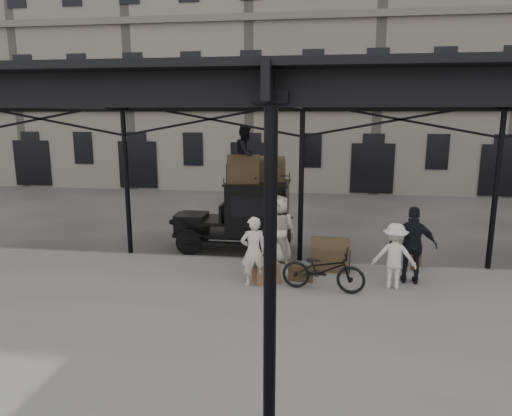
{
  "coord_description": "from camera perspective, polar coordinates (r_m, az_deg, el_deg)",
  "views": [
    {
      "loc": [
        0.49,
        -10.33,
        4.2
      ],
      "look_at": [
        -1.19,
        1.6,
        1.7
      ],
      "focal_mm": 32.0,
      "sensor_mm": 36.0,
      "label": 1
    }
  ],
  "objects": [
    {
      "name": "porter_left",
      "position": [
        10.88,
        -0.34,
        -5.42
      ],
      "size": [
        0.72,
        0.6,
        1.69
      ],
      "primitive_type": "imported",
      "rotation": [
        0.0,
        0.0,
        3.51
      ],
      "color": "beige",
      "rests_on": "platform"
    },
    {
      "name": "suitcase_flat",
      "position": [
        11.36,
        5.59,
        -8.14
      ],
      "size": [
        0.62,
        0.24,
        0.4
      ],
      "primitive_type": "cube",
      "rotation": [
        0.0,
        0.0,
        -0.16
      ],
      "color": "#4F3F24",
      "rests_on": "platform"
    },
    {
      "name": "porter_right",
      "position": [
        11.2,
        16.92,
        -5.76
      ],
      "size": [
        1.09,
        0.73,
        1.56
      ],
      "primitive_type": "imported",
      "rotation": [
        0.0,
        0.0,
        2.99
      ],
      "color": "silver",
      "rests_on": "platform"
    },
    {
      "name": "porter_centre",
      "position": [
        12.56,
        2.92,
        -2.65
      ],
      "size": [
        1.06,
        0.86,
        1.87
      ],
      "primitive_type": "imported",
      "rotation": [
        0.0,
        0.0,
        3.47
      ],
      "color": "beige",
      "rests_on": "platform"
    },
    {
      "name": "porter_roof",
      "position": [
        13.64,
        -1.27,
        6.79
      ],
      "size": [
        0.85,
        0.97,
        1.69
      ],
      "primitive_type": "imported",
      "rotation": [
        0.0,
        0.0,
        1.28
      ],
      "color": "black",
      "rests_on": "taxi"
    },
    {
      "name": "wicker_hamper",
      "position": [
        11.25,
        1.28,
        -8.01
      ],
      "size": [
        0.73,
        0.66,
        0.5
      ],
      "primitive_type": "cube",
      "rotation": [
        0.0,
        0.0,
        0.43
      ],
      "color": "brown",
      "rests_on": "platform"
    },
    {
      "name": "steamer_trunk_roof_far",
      "position": [
        13.9,
        1.8,
        4.69
      ],
      "size": [
        0.95,
        0.67,
        0.64
      ],
      "primitive_type": null,
      "rotation": [
        0.0,
        0.0,
        0.17
      ],
      "color": "#4F3F24",
      "rests_on": "taxi"
    },
    {
      "name": "canopy",
      "position": [
        8.63,
        4.9,
        14.34
      ],
      "size": [
        22.5,
        9.0,
        4.74
      ],
      "color": "black",
      "rests_on": "ground"
    },
    {
      "name": "porter_official",
      "position": [
        11.62,
        19.01,
        -4.43
      ],
      "size": [
        1.16,
        0.6,
        1.89
      ],
      "primitive_type": "imported",
      "rotation": [
        0.0,
        0.0,
        3.01
      ],
      "color": "black",
      "rests_on": "platform"
    },
    {
      "name": "suitcase_upright",
      "position": [
        12.98,
        19.4,
        -6.1
      ],
      "size": [
        0.38,
        0.61,
        0.45
      ],
      "primitive_type": "cube",
      "rotation": [
        0.0,
        0.0,
        -0.41
      ],
      "color": "#4F3F24",
      "rests_on": "platform"
    },
    {
      "name": "porter_midleft",
      "position": [
        12.56,
        2.88,
        -2.66
      ],
      "size": [
        1.05,
        0.91,
        1.86
      ],
      "primitive_type": "imported",
      "rotation": [
        0.0,
        0.0,
        2.89
      ],
      "color": "silver",
      "rests_on": "platform"
    },
    {
      "name": "ground",
      "position": [
        11.16,
        4.99,
        -10.43
      ],
      "size": [
        120.0,
        120.0,
        0.0
      ],
      "primitive_type": "plane",
      "color": "#383533",
      "rests_on": "ground"
    },
    {
      "name": "building_frontage",
      "position": [
        28.47,
        7.3,
        17.27
      ],
      "size": [
        64.0,
        8.0,
        14.0
      ],
      "primitive_type": "cube",
      "color": "slate",
      "rests_on": "ground"
    },
    {
      "name": "taxi",
      "position": [
        14.01,
        -1.05,
        -0.63
      ],
      "size": [
        3.65,
        1.55,
        2.18
      ],
      "color": "black",
      "rests_on": "ground"
    },
    {
      "name": "steamer_trunk_platform",
      "position": [
        12.23,
        9.24,
        -5.94
      ],
      "size": [
        1.04,
        0.68,
        0.74
      ],
      "primitive_type": null,
      "rotation": [
        0.0,
        0.0,
        -0.07
      ],
      "color": "#4F3F24",
      "rests_on": "platform"
    },
    {
      "name": "steamer_trunk_roof_near",
      "position": [
        13.56,
        -1.57,
        4.64
      ],
      "size": [
        1.01,
        0.68,
        0.7
      ],
      "primitive_type": null,
      "rotation": [
        0.0,
        0.0,
        0.11
      ],
      "color": "#4F3F24",
      "rests_on": "taxi"
    },
    {
      "name": "platform",
      "position": [
        9.3,
        4.31,
        -14.62
      ],
      "size": [
        28.0,
        8.0,
        0.15
      ],
      "primitive_type": "cube",
      "color": "slate",
      "rests_on": "ground"
    },
    {
      "name": "bicycle",
      "position": [
        10.76,
        8.4,
        -7.62
      ],
      "size": [
        2.01,
        0.96,
        1.02
      ],
      "primitive_type": "imported",
      "rotation": [
        0.0,
        0.0,
        1.42
      ],
      "color": "black",
      "rests_on": "platform"
    }
  ]
}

